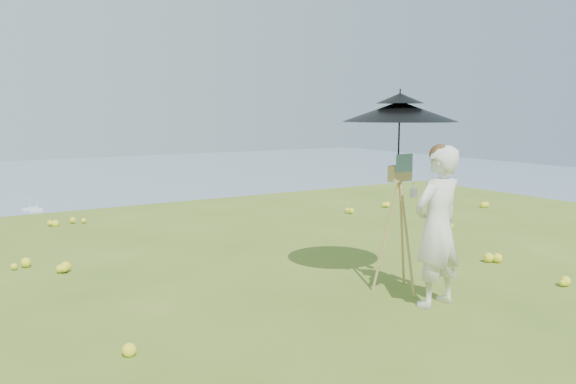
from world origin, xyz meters
TOP-DOWN VIEW (x-y plane):
  - ground at (0.00, 0.00)m, footprint 14.00×14.00m
  - slope_trees at (0.00, 35.00)m, footprint 110.00×50.00m
  - harbor_town at (0.00, 75.00)m, footprint 110.00×22.00m
  - wildflowers at (0.00, 0.25)m, footprint 10.00×10.50m
  - painter at (-1.09, -1.35)m, footprint 0.67×0.47m
  - field_easel at (-1.08, -0.73)m, footprint 0.67×0.67m
  - sun_umbrella at (-1.08, -0.71)m, footprint 1.52×1.52m
  - painter_cap at (-1.09, -1.35)m, footprint 0.28×0.31m

SIDE VIEW (x-z plane):
  - harbor_town at x=0.00m, z-range -32.00..-27.00m
  - slope_trees at x=0.00m, z-range -18.00..-12.00m
  - ground at x=0.00m, z-range 0.00..0.00m
  - wildflowers at x=0.00m, z-range 0.00..0.12m
  - field_easel at x=-1.08m, z-range 0.00..1.62m
  - painter at x=-1.09m, z-range 0.00..1.75m
  - painter_cap at x=-1.09m, z-range 1.65..1.75m
  - sun_umbrella at x=-1.08m, z-range 1.34..2.36m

